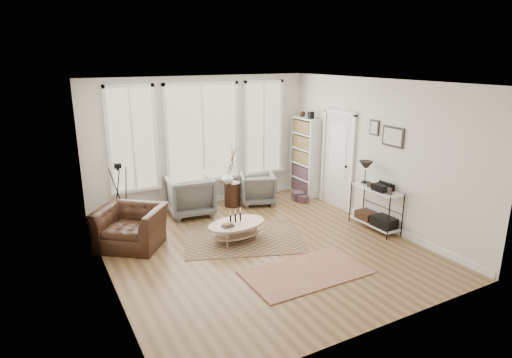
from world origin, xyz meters
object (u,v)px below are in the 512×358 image
low_shelf (376,204)px  side_table (232,174)px  armchair_left (190,195)px  armchair_right (258,189)px  bookcase (305,156)px  coffee_table (236,227)px  accent_chair (131,227)px

low_shelf → side_table: bearing=126.4°
armchair_left → armchair_right: (1.62, -0.06, -0.07)m
bookcase → armchair_right: (-1.35, -0.07, -0.60)m
bookcase → armchair_right: 1.48m
side_table → coffee_table: bearing=-113.3°
armchair_left → coffee_table: bearing=105.1°
bookcase → coffee_table: bearing=-147.2°
accent_chair → low_shelf: bearing=18.8°
low_shelf → side_table: 3.19m
coffee_table → accent_chair: (-1.75, 0.72, 0.08)m
bookcase → armchair_left: bookcase is taller
low_shelf → accent_chair: low_shelf is taller
armchair_left → accent_chair: bearing=41.0°
bookcase → armchair_right: size_ratio=2.65×
coffee_table → bookcase: bearing=32.8°
armchair_right → coffee_table: bearing=72.0°
bookcase → accent_chair: 4.62m
armchair_right → side_table: side_table is taller
bookcase → coffee_table: size_ratio=1.72×
low_shelf → accent_chair: size_ratio=1.18×
bookcase → low_shelf: (-0.06, -2.52, -0.44)m
coffee_table → armchair_right: size_ratio=1.54×
low_shelf → armchair_right: size_ratio=1.68×
low_shelf → accent_chair: bearing=161.3°
armchair_right → bookcase: bearing=-155.7°
low_shelf → armchair_right: bearing=117.8°
side_table → low_shelf: bearing=-53.6°
bookcase → armchair_left: bearing=-179.7°
armchair_left → side_table: (1.03, 0.05, 0.32)m
armchair_left → armchair_right: size_ratio=1.20×
bookcase → coffee_table: bookcase is taller
low_shelf → coffee_table: 2.78m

